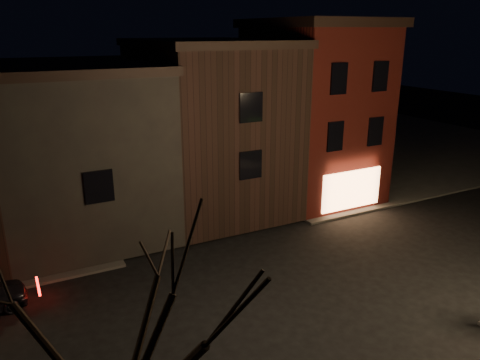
# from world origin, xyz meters

# --- Properties ---
(ground) EXTENTS (120.00, 120.00, 0.00)m
(ground) POSITION_xyz_m (0.00, 0.00, 0.00)
(ground) COLOR black
(ground) RESTS_ON ground
(sidewalk_far_right) EXTENTS (30.00, 30.00, 0.12)m
(sidewalk_far_right) POSITION_xyz_m (20.00, 20.00, 0.06)
(sidewalk_far_right) COLOR #2D2B28
(sidewalk_far_right) RESTS_ON ground
(corner_building) EXTENTS (6.50, 8.50, 10.50)m
(corner_building) POSITION_xyz_m (8.00, 9.47, 5.40)
(corner_building) COLOR #4F120E
(corner_building) RESTS_ON ground
(row_building_a) EXTENTS (7.30, 10.30, 9.40)m
(row_building_a) POSITION_xyz_m (1.50, 10.50, 4.83)
(row_building_a) COLOR black
(row_building_a) RESTS_ON ground
(row_building_b) EXTENTS (7.80, 10.30, 8.40)m
(row_building_b) POSITION_xyz_m (-5.75, 10.50, 4.33)
(row_building_b) COLOR black
(row_building_b) RESTS_ON ground
(bare_tree_left) EXTENTS (5.60, 5.60, 7.50)m
(bare_tree_left) POSITION_xyz_m (-8.00, -7.00, 5.43)
(bare_tree_left) COLOR black
(bare_tree_left) RESTS_ON sidewalk_near_left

